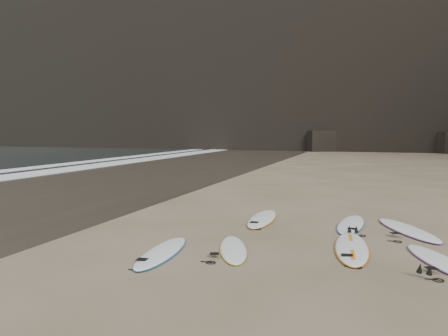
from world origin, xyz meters
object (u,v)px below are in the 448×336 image
Objects in this scene: surfboard_1 at (233,249)px; surfboard_6 at (351,224)px; surfboard_3 at (441,261)px; surfboard_7 at (408,229)px; surfboard_2 at (352,247)px; surfboard_0 at (162,252)px; surfboard_5 at (262,218)px.

surfboard_6 reaches higher than surfboard_1.
surfboard_1 is 4.05m from surfboard_3.
surfboard_1 is at bearing -164.29° from surfboard_7.
surfboard_2 is 1.72m from surfboard_3.
surfboard_1 is at bearing 165.05° from surfboard_3.
surfboard_0 is 5.37m from surfboard_6.
surfboard_2 is at bearing -83.08° from surfboard_6.
surfboard_0 is 1.12× the size of surfboard_1.
surfboard_0 is at bearing -127.44° from surfboard_6.
surfboard_1 is at bearing 22.88° from surfboard_0.
surfboard_1 is at bearing -90.32° from surfboard_5.
surfboard_0 is 1.02× the size of surfboard_3.
surfboard_7 is (3.79, -0.20, 0.00)m from surfboard_5.
surfboard_6 reaches higher than surfboard_3.
surfboard_7 is at bearing -4.91° from surfboard_6.
surfboard_7 is (3.64, 3.07, 0.01)m from surfboard_1.
surfboard_5 is (-0.15, 3.26, 0.01)m from surfboard_1.
surfboard_0 is 4.01m from surfboard_2.
surfboard_7 reaches higher than surfboard_1.
surfboard_2 is at bearing -144.40° from surfboard_7.
surfboard_3 is (4.03, 0.40, 0.00)m from surfboard_1.
surfboard_2 is (2.37, 0.87, 0.01)m from surfboard_1.
surfboard_7 reaches higher than surfboard_0.
surfboard_3 is at bearing -106.14° from surfboard_7.
surfboard_5 reaches higher than surfboard_6.
surfboard_6 is at bearing 100.78° from surfboard_3.
surfboard_2 is (3.68, 1.59, 0.00)m from surfboard_0.
surfboard_0 is 6.23m from surfboard_7.
surfboard_3 is at bearing -20.00° from surfboard_2.
surfboard_6 is at bearing 146.39° from surfboard_7.
surfboard_0 is at bearing -171.10° from surfboard_1.
surfboard_5 reaches higher than surfboard_1.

